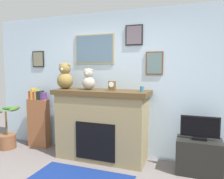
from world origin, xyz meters
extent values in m
cube|color=silver|center=(0.00, 2.00, 1.30)|extent=(5.20, 0.12, 2.60)
cube|color=tan|center=(-0.40, 1.93, 1.94)|extent=(0.77, 0.02, 0.54)
cube|color=slate|center=(-0.40, 1.91, 1.94)|extent=(0.73, 0.00, 0.50)
cube|color=brown|center=(0.71, 1.93, 1.67)|extent=(0.29, 0.02, 0.39)
cube|color=slate|center=(0.71, 1.91, 1.67)|extent=(0.25, 0.00, 0.35)
cube|color=black|center=(-1.67, 1.93, 1.77)|extent=(0.27, 0.02, 0.32)
cube|color=gray|center=(-1.67, 1.91, 1.77)|extent=(0.23, 0.00, 0.28)
cube|color=black|center=(0.35, 1.93, 2.16)|extent=(0.30, 0.02, 0.35)
cube|color=slate|center=(0.35, 1.91, 2.16)|extent=(0.26, 0.00, 0.31)
cube|color=#897854|center=(-0.15, 1.66, 0.57)|extent=(1.54, 0.57, 1.14)
cube|color=#4D381E|center=(-0.15, 1.66, 1.18)|extent=(1.66, 0.63, 0.08)
cube|color=black|center=(-0.15, 1.37, 0.39)|extent=(0.70, 0.02, 0.62)
cube|color=brown|center=(-1.56, 1.74, 0.48)|extent=(0.44, 0.16, 0.97)
cube|color=#AE3124|center=(-1.72, 1.74, 1.05)|extent=(0.05, 0.13, 0.17)
cube|color=gold|center=(-1.66, 1.74, 1.08)|extent=(0.05, 0.13, 0.22)
cube|color=#B03336|center=(-1.61, 1.74, 1.05)|extent=(0.04, 0.13, 0.16)
cube|color=gold|center=(-1.57, 1.74, 1.06)|extent=(0.04, 0.13, 0.19)
cube|color=black|center=(-1.53, 1.74, 1.05)|extent=(0.03, 0.13, 0.17)
cube|color=black|center=(-1.48, 1.74, 1.05)|extent=(0.05, 0.13, 0.17)
cube|color=#58316C|center=(-1.42, 1.74, 1.04)|extent=(0.06, 0.13, 0.14)
cylinder|color=brown|center=(-2.10, 1.45, 0.14)|extent=(0.33, 0.33, 0.27)
cylinder|color=brown|center=(-2.10, 1.45, 0.51)|extent=(0.04, 0.04, 0.47)
ellipsoid|color=#3E6424|center=(-1.92, 1.50, 0.80)|extent=(0.19, 0.37, 0.08)
ellipsoid|color=#2F6D20|center=(-2.15, 1.62, 0.77)|extent=(0.37, 0.20, 0.08)
cube|color=black|center=(1.44, 1.64, 0.26)|extent=(0.65, 0.40, 0.52)
cube|color=black|center=(1.44, 1.64, 0.54)|extent=(0.20, 0.14, 0.04)
cube|color=black|center=(1.44, 1.64, 0.72)|extent=(0.55, 0.03, 0.32)
cube|color=black|center=(1.44, 1.62, 0.72)|extent=(0.51, 0.00, 0.28)
cylinder|color=teal|center=(0.56, 1.64, 1.26)|extent=(0.07, 0.07, 0.09)
cube|color=brown|center=(0.05, 1.64, 1.29)|extent=(0.11, 0.08, 0.16)
cylinder|color=white|center=(0.05, 1.59, 1.32)|extent=(0.09, 0.01, 0.09)
sphere|color=olive|center=(-0.86, 1.64, 1.36)|extent=(0.29, 0.29, 0.29)
sphere|color=olive|center=(-0.86, 1.64, 1.58)|extent=(0.21, 0.21, 0.21)
sphere|color=olive|center=(-0.93, 1.64, 1.65)|extent=(0.07, 0.07, 0.07)
sphere|color=olive|center=(-0.78, 1.64, 1.65)|extent=(0.07, 0.07, 0.07)
sphere|color=beige|center=(-0.86, 1.55, 1.57)|extent=(0.06, 0.06, 0.06)
sphere|color=#A19B8F|center=(-0.38, 1.64, 1.33)|extent=(0.23, 0.23, 0.23)
sphere|color=#A19B8F|center=(-0.38, 1.64, 1.50)|extent=(0.17, 0.17, 0.17)
sphere|color=#A19B8F|center=(-0.44, 1.64, 1.55)|extent=(0.06, 0.06, 0.06)
sphere|color=#A19B8F|center=(-0.33, 1.64, 1.55)|extent=(0.06, 0.06, 0.06)
sphere|color=beige|center=(-0.38, 1.57, 1.49)|extent=(0.05, 0.05, 0.05)
camera|label=1|loc=(1.30, -1.78, 1.59)|focal=34.82mm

